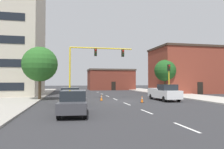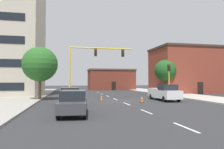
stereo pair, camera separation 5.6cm
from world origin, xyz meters
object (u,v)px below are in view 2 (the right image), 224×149
object	(u,v)px
traffic_signal_gantry	(79,82)
tree_right_mid	(165,71)
sedan_dark_gray_mid_left	(73,102)
traffic_cone_roadside_a	(101,98)
tree_left_near	(40,64)
pickup_truck_white	(164,93)
traffic_cone_roadside_b	(142,99)
sedan_black_near_left	(70,96)
traffic_light_pole_right	(169,73)

from	to	relation	value
traffic_signal_gantry	tree_right_mid	world-z (taller)	traffic_signal_gantry
sedan_dark_gray_mid_left	traffic_cone_roadside_a	size ratio (longest dim) A/B	6.30
tree_left_near	tree_right_mid	bearing A→B (deg)	17.88
pickup_truck_white	traffic_cone_roadside_b	distance (m)	4.02
traffic_cone_roadside_b	sedan_black_near_left	bearing A→B (deg)	-176.25
traffic_light_pole_right	traffic_signal_gantry	bearing A→B (deg)	-177.96
traffic_light_pole_right	traffic_cone_roadside_a	size ratio (longest dim) A/B	6.50
traffic_signal_gantry	pickup_truck_white	distance (m)	10.84
tree_right_mid	sedan_black_near_left	bearing A→B (deg)	-143.14
tree_left_near	pickup_truck_white	distance (m)	15.86
traffic_signal_gantry	pickup_truck_white	bearing A→B (deg)	-19.03
traffic_signal_gantry	tree_right_mid	bearing A→B (deg)	23.26
tree_right_mid	traffic_cone_roadside_b	bearing A→B (deg)	-126.34
sedan_dark_gray_mid_left	sedan_black_near_left	bearing A→B (deg)	92.04
traffic_signal_gantry	sedan_dark_gray_mid_left	bearing A→B (deg)	-94.62
sedan_black_near_left	traffic_cone_roadside_b	bearing A→B (deg)	3.75
tree_right_mid	traffic_cone_roadside_a	world-z (taller)	tree_right_mid
traffic_light_pole_right	traffic_cone_roadside_b	bearing A→B (deg)	-137.51
sedan_black_near_left	traffic_cone_roadside_b	xyz separation A→B (m)	(7.82, 0.51, -0.51)
sedan_black_near_left	pickup_truck_white	bearing A→B (deg)	11.46
pickup_truck_white	traffic_cone_roadside_a	xyz separation A→B (m)	(-7.62, 1.17, -0.61)
tree_left_near	pickup_truck_white	world-z (taller)	tree_left_near
tree_right_mid	traffic_light_pole_right	bearing A→B (deg)	-111.94
pickup_truck_white	sedan_dark_gray_mid_left	world-z (taller)	pickup_truck_white
tree_left_near	traffic_cone_roadside_a	bearing A→B (deg)	-18.06
tree_left_near	sedan_black_near_left	xyz separation A→B (m)	(3.67, -5.90, -3.61)
traffic_cone_roadside_b	tree_left_near	bearing A→B (deg)	154.89
traffic_signal_gantry	tree_left_near	xyz separation A→B (m)	(-4.86, 0.08, 2.24)
tree_left_near	sedan_dark_gray_mid_left	xyz separation A→B (m)	(3.89, -12.08, -3.61)
traffic_signal_gantry	sedan_dark_gray_mid_left	size ratio (longest dim) A/B	1.98
pickup_truck_white	traffic_cone_roadside_a	world-z (taller)	pickup_truck_white
traffic_cone_roadside_a	sedan_dark_gray_mid_left	bearing A→B (deg)	-110.06
tree_right_mid	sedan_dark_gray_mid_left	size ratio (longest dim) A/B	1.32
traffic_signal_gantry	traffic_light_pole_right	xyz separation A→B (m)	(12.92, 0.46, 1.28)
pickup_truck_white	sedan_dark_gray_mid_left	distance (m)	14.01
traffic_cone_roadside_a	tree_left_near	bearing A→B (deg)	161.94
traffic_light_pole_right	sedan_black_near_left	xyz separation A→B (m)	(-14.11, -6.27, -2.64)
sedan_dark_gray_mid_left	tree_left_near	bearing A→B (deg)	107.87
tree_left_near	sedan_black_near_left	bearing A→B (deg)	-58.08
tree_left_near	tree_right_mid	size ratio (longest dim) A/B	1.09
pickup_truck_white	traffic_signal_gantry	bearing A→B (deg)	160.97
tree_left_near	traffic_cone_roadside_a	xyz separation A→B (m)	(7.42, -2.42, -4.13)
sedan_black_near_left	traffic_cone_roadside_a	world-z (taller)	sedan_black_near_left
tree_left_near	sedan_black_near_left	world-z (taller)	tree_left_near
traffic_light_pole_right	sedan_dark_gray_mid_left	bearing A→B (deg)	-138.12
traffic_cone_roadside_a	traffic_cone_roadside_b	distance (m)	5.04
traffic_light_pole_right	traffic_cone_roadside_a	distance (m)	11.19
tree_right_mid	tree_left_near	bearing A→B (deg)	-162.12
traffic_light_pole_right	tree_right_mid	size ratio (longest dim) A/B	0.78
traffic_signal_gantry	traffic_light_pole_right	distance (m)	12.99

